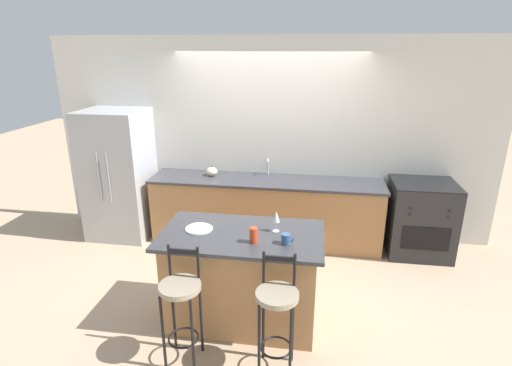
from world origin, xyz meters
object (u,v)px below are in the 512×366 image
at_px(tumbler_cup, 254,235).
at_px(bar_stool_far, 277,309).
at_px(wine_glass, 276,217).
at_px(refrigerator, 119,174).
at_px(bar_stool_near, 181,300).
at_px(coffee_mug, 286,239).
at_px(pumpkin_decoration, 212,171).
at_px(dinner_plate, 199,228).
at_px(oven_range, 420,218).

bearing_deg(tumbler_cup, bar_stool_far, -59.97).
bearing_deg(wine_glass, bar_stool_far, -82.82).
bearing_deg(refrigerator, wine_glass, -33.42).
bearing_deg(bar_stool_near, coffee_mug, 30.11).
distance_m(refrigerator, tumbler_cup, 2.82).
bearing_deg(tumbler_cup, pumpkin_decoration, 114.68).
xyz_separation_m(dinner_plate, pumpkin_decoration, (-0.33, 1.74, 0.01)).
xyz_separation_m(refrigerator, wine_glass, (2.34, -1.54, 0.19)).
distance_m(bar_stool_far, pumpkin_decoration, 2.65).
bearing_deg(refrigerator, oven_range, 0.58).
bearing_deg(oven_range, pumpkin_decoration, 178.29).
bearing_deg(bar_stool_near, dinner_plate, 91.90).
distance_m(oven_range, tumbler_cup, 2.67).
bearing_deg(coffee_mug, tumbler_cup, -176.47).
height_order(bar_stool_far, dinner_plate, bar_stool_far).
relative_size(oven_range, coffee_mug, 8.62).
xyz_separation_m(bar_stool_near, tumbler_cup, (0.53, 0.45, 0.41)).
height_order(oven_range, bar_stool_near, bar_stool_near).
distance_m(oven_range, wine_glass, 2.39).
distance_m(oven_range, pumpkin_decoration, 2.79).
bearing_deg(tumbler_cup, refrigerator, 140.38).
bearing_deg(bar_stool_far, oven_range, 54.92).
distance_m(oven_range, coffee_mug, 2.46).
relative_size(tumbler_cup, pumpkin_decoration, 0.92).
height_order(refrigerator, tumbler_cup, refrigerator).
distance_m(bar_stool_near, coffee_mug, 1.01).
bearing_deg(dinner_plate, bar_stool_near, -88.10).
height_order(oven_range, pumpkin_decoration, pumpkin_decoration).
distance_m(bar_stool_far, dinner_plate, 1.08).
relative_size(bar_stool_near, tumbler_cup, 7.38).
relative_size(bar_stool_far, dinner_plate, 3.98).
bearing_deg(coffee_mug, refrigerator, 144.05).
xyz_separation_m(coffee_mug, tumbler_cup, (-0.28, -0.02, 0.02)).
distance_m(bar_stool_far, tumbler_cup, 0.66).
distance_m(bar_stool_near, pumpkin_decoration, 2.42).
xyz_separation_m(wine_glass, coffee_mug, (0.11, -0.23, -0.10)).
relative_size(dinner_plate, coffee_mug, 2.32).
bearing_deg(pumpkin_decoration, dinner_plate, -79.16).
xyz_separation_m(oven_range, dinner_plate, (-2.41, -1.66, 0.46)).
xyz_separation_m(oven_range, bar_stool_far, (-1.60, -2.28, 0.11)).
height_order(bar_stool_near, pumpkin_decoration, pumpkin_decoration).
xyz_separation_m(bar_stool_near, coffee_mug, (0.81, 0.47, 0.38)).
bearing_deg(oven_range, bar_stool_far, -125.08).
xyz_separation_m(refrigerator, bar_stool_far, (2.43, -2.24, -0.29)).
relative_size(refrigerator, wine_glass, 8.57).
xyz_separation_m(bar_stool_far, wine_glass, (-0.09, 0.70, 0.48)).
relative_size(oven_range, wine_glass, 4.64).
bearing_deg(refrigerator, pumpkin_decoration, 5.43).
distance_m(oven_range, bar_stool_far, 2.79).
distance_m(coffee_mug, pumpkin_decoration, 2.23).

